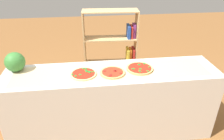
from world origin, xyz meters
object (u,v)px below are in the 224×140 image
at_px(watermelon, 15,62).
at_px(bookshelf, 116,52).
at_px(pizza_spinach_2, 140,69).
at_px(pizza_pepperoni_1, 112,73).
at_px(pizza_spinach_0, 83,74).

distance_m(watermelon, bookshelf, 1.64).
bearing_deg(bookshelf, pizza_spinach_2, -84.17).
bearing_deg(bookshelf, watermelon, -143.35).
relative_size(pizza_spinach_2, watermelon, 1.36).
bearing_deg(pizza_spinach_2, pizza_pepperoni_1, -170.42).
xyz_separation_m(pizza_pepperoni_1, watermelon, (-1.07, 0.20, 0.10)).
height_order(pizza_pepperoni_1, bookshelf, bookshelf).
height_order(pizza_spinach_0, bookshelf, bookshelf).
distance_m(pizza_spinach_2, watermelon, 1.41).
xyz_separation_m(pizza_spinach_0, pizza_pepperoni_1, (0.32, -0.01, 0.00)).
height_order(pizza_spinach_2, watermelon, watermelon).
height_order(pizza_pepperoni_1, watermelon, watermelon).
height_order(watermelon, bookshelf, bookshelf).
distance_m(pizza_spinach_0, bookshelf, 1.28).
relative_size(pizza_spinach_0, watermelon, 1.29).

